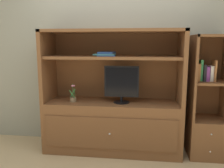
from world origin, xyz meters
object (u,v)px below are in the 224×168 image
media_console (113,114)px  tv_monitor (122,84)px  potted_plant (73,98)px  upright_book_row (205,72)px  magazine_stack (106,54)px  bookshelf_tall (207,117)px

media_console → tv_monitor: (0.13, -0.05, 0.43)m
potted_plant → upright_book_row: upright_book_row is taller
tv_monitor → magazine_stack: size_ratio=1.52×
tv_monitor → magazine_stack: (-0.21, 0.04, 0.38)m
magazine_stack → bookshelf_tall: 1.55m
potted_plant → tv_monitor: bearing=2.7°
bookshelf_tall → upright_book_row: bearing=-169.6°
media_console → potted_plant: bearing=-171.5°
upright_book_row → media_console: bearing=179.7°
potted_plant → magazine_stack: bearing=9.7°
media_console → tv_monitor: media_console is taller
upright_book_row → magazine_stack: bearing=179.9°
tv_monitor → potted_plant: tv_monitor is taller
media_console → potted_plant: (-0.53, -0.08, 0.22)m
bookshelf_tall → upright_book_row: (-0.06, -0.01, 0.59)m
potted_plant → bookshelf_tall: size_ratio=0.16×
potted_plant → upright_book_row: (1.70, 0.07, 0.37)m
bookshelf_tall → upright_book_row: 0.59m
media_console → magazine_stack: bearing=-177.6°
tv_monitor → magazine_stack: bearing=168.2°
tv_monitor → bookshelf_tall: bookshelf_tall is taller
upright_book_row → tv_monitor: bearing=-177.7°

